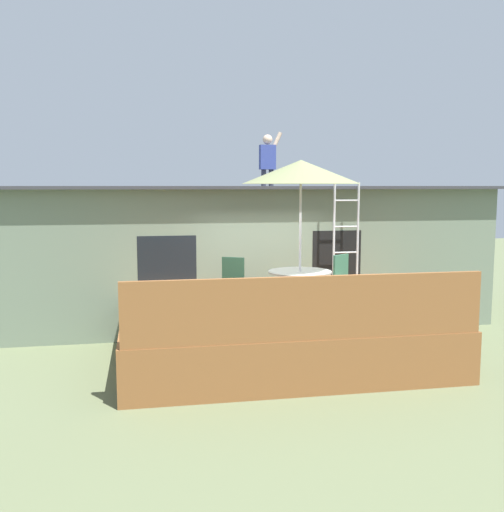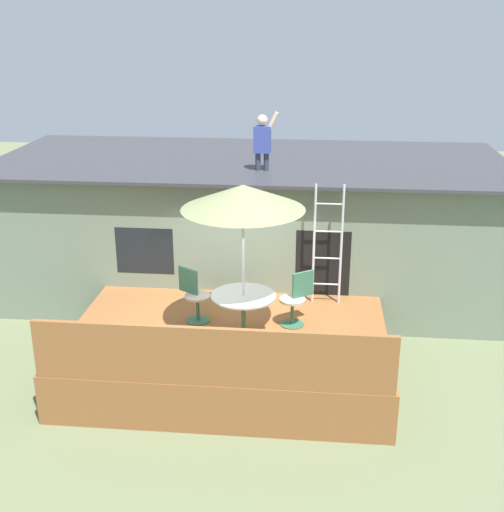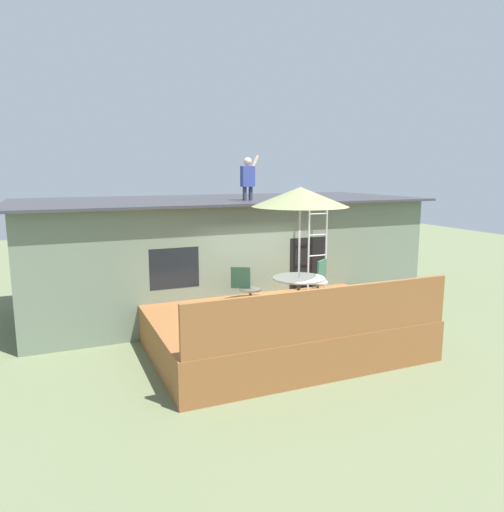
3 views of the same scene
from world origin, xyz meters
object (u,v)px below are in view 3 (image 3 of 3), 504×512
object	(u,v)px
person_figure	(248,176)
patio_chair_right	(319,282)
step_ladder	(317,245)
patio_table	(299,285)
patio_chair_left	(247,290)
patio_umbrella	(300,197)

from	to	relation	value
person_figure	patio_chair_right	xyz separation A→B (m)	(0.76, -2.22, -2.28)
step_ladder	person_figure	world-z (taller)	person_figure
person_figure	patio_chair_right	size ratio (longest dim) A/B	1.21
patio_table	patio_chair_right	bearing A→B (deg)	34.78
step_ladder	patio_chair_left	xyz separation A→B (m)	(-2.23, -0.97, -0.64)
patio_table	patio_chair_left	world-z (taller)	patio_chair_left
patio_chair_left	patio_table	bearing A→B (deg)	0.00
step_ladder	patio_chair_right	distance (m)	1.26
patio_umbrella	person_figure	xyz separation A→B (m)	(0.06, 2.79, 0.39)
patio_table	step_ladder	distance (m)	2.09
patio_table	patio_chair_left	distance (m)	1.06
patio_chair_left	patio_chair_right	distance (m)	1.72
person_figure	patio_umbrella	bearing A→B (deg)	-91.28
patio_umbrella	patio_chair_left	size ratio (longest dim) A/B	2.76
step_ladder	patio_chair_left	distance (m)	2.52
patio_table	patio_chair_right	world-z (taller)	patio_chair_right
patio_umbrella	step_ladder	bearing A→B (deg)	48.94
step_ladder	patio_chair_left	size ratio (longest dim) A/B	2.39
person_figure	patio_chair_left	bearing A→B (deg)	-113.26
patio_chair_left	patio_chair_right	bearing A→B (deg)	32.09
step_ladder	patio_chair_right	bearing A→B (deg)	-117.94
patio_umbrella	patio_chair_left	world-z (taller)	patio_umbrella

